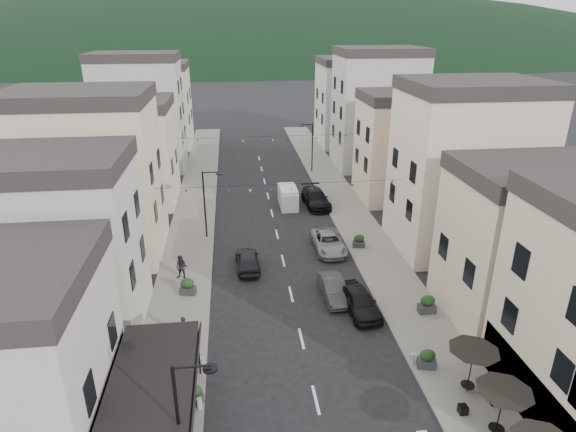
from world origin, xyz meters
name	(u,v)px	position (x,y,z in m)	size (l,w,h in m)	color
sidewalk_left	(195,212)	(-7.50, 32.00, 0.06)	(4.00, 76.00, 0.12)	slate
sidewalk_right	(345,206)	(7.50, 32.00, 0.06)	(4.00, 76.00, 0.12)	slate
hill_backdrop	(233,49)	(0.00, 300.00, 0.00)	(640.00, 360.00, 70.00)	black
boutique_awning	(158,376)	(-7.25, 5.00, 3.11)	(3.77, 7.50, 3.28)	black
buildings_row_left	(124,140)	(-14.50, 37.75, 6.12)	(10.20, 54.16, 14.00)	#BBB6AB
buildings_row_right	(402,133)	(14.50, 36.59, 6.32)	(10.20, 54.16, 14.50)	beige
cafe_terrace	(503,396)	(7.70, 2.80, 2.36)	(2.50, 8.10, 2.53)	black
streetlamp_left_near	(185,414)	(-5.82, 2.00, 3.70)	(1.70, 0.56, 6.00)	black
streetlamp_left_far	(207,198)	(-5.82, 26.00, 3.70)	(1.70, 0.56, 6.00)	black
streetlamp_right_far	(310,143)	(5.82, 44.00, 3.70)	(1.70, 0.56, 6.00)	black
bollards	(318,401)	(0.00, 5.50, 0.42)	(11.66, 10.26, 0.60)	gray
bunting_near	(281,188)	(0.00, 22.00, 5.65)	(19.00, 0.28, 0.62)	black
bunting_far	(266,140)	(0.00, 38.00, 5.65)	(19.00, 0.28, 0.62)	black
parked_car_a	(359,301)	(4.11, 13.40, 0.78)	(1.83, 4.56, 1.55)	black
parked_car_b	(333,289)	(2.80, 15.24, 0.68)	(1.44, 4.14, 1.36)	#333335
parked_car_c	(329,242)	(3.90, 22.44, 0.70)	(2.33, 5.06, 1.41)	gray
parked_car_d	(316,198)	(4.60, 32.57, 0.80)	(2.25, 5.53, 1.60)	black
parked_car_e	(248,260)	(-2.80, 20.04, 0.72)	(1.70, 4.23, 1.44)	black
delivery_van	(288,196)	(1.80, 32.85, 1.00)	(1.70, 4.27, 2.04)	silver
pedestrian_a	(184,330)	(-6.80, 11.35, 0.95)	(0.60, 0.40, 1.65)	black
pedestrian_b	(182,267)	(-7.59, 18.90, 1.03)	(0.88, 0.69, 1.82)	#231E29
planter_la	(194,394)	(-6.00, 6.44, 0.62)	(1.03, 0.76, 1.03)	#2E2E30
planter_lb	(188,286)	(-7.02, 16.70, 0.69)	(1.16, 0.79, 1.18)	#2C2D2F
planter_ra	(427,359)	(6.33, 7.57, 0.66)	(1.09, 0.76, 1.11)	#333235
planter_rb	(427,304)	(8.35, 12.62, 0.72)	(1.10, 0.61, 1.23)	#333336
planter_rc	(359,241)	(6.45, 22.48, 0.66)	(1.07, 0.70, 1.11)	#2D2D30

